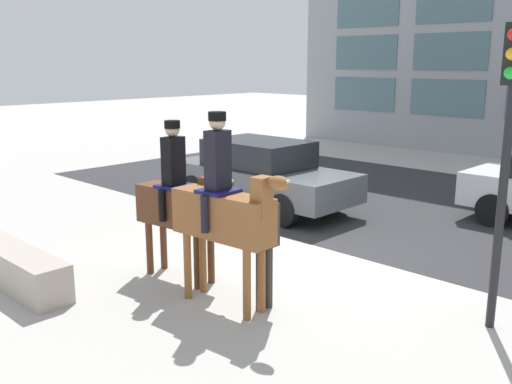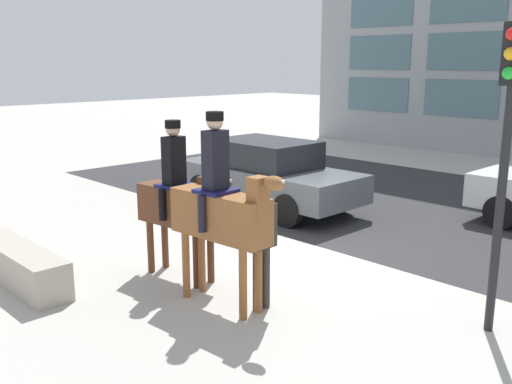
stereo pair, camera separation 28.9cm
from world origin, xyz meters
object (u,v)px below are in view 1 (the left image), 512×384
object	(u,v)px
pedestrian_bystander	(263,240)
street_car_near_lane	(261,173)
planter_ledge	(15,267)
mounted_horse_lead	(180,202)
traffic_light	(508,129)
mounted_horse_companion	(224,211)

from	to	relation	value
pedestrian_bystander	street_car_near_lane	distance (m)	5.69
pedestrian_bystander	planter_ledge	size ratio (longest dim) A/B	0.64
pedestrian_bystander	street_car_near_lane	world-z (taller)	pedestrian_bystander
mounted_horse_lead	traffic_light	xyz separation A→B (m)	(4.22, 1.69, 1.32)
mounted_horse_lead	planter_ledge	world-z (taller)	mounted_horse_lead
mounted_horse_companion	traffic_light	xyz separation A→B (m)	(2.96, 1.92, 1.18)
traffic_light	street_car_near_lane	bearing A→B (deg)	158.92
mounted_horse_companion	planter_ledge	world-z (taller)	mounted_horse_companion
mounted_horse_lead	planter_ledge	bearing A→B (deg)	-136.48
mounted_horse_companion	traffic_light	distance (m)	3.72
pedestrian_bystander	traffic_light	world-z (taller)	traffic_light
mounted_horse_companion	street_car_near_lane	size ratio (longest dim) A/B	0.59
street_car_near_lane	mounted_horse_companion	bearing A→B (deg)	-51.68
pedestrian_bystander	planter_ledge	distance (m)	3.97
mounted_horse_lead	planter_ledge	distance (m)	2.71
street_car_near_lane	planter_ledge	bearing A→B (deg)	-84.53
mounted_horse_companion	pedestrian_bystander	distance (m)	0.66
street_car_near_lane	planter_ledge	distance (m)	6.17
street_car_near_lane	traffic_light	distance (m)	7.11
pedestrian_bystander	planter_ledge	world-z (taller)	pedestrian_bystander
traffic_light	planter_ledge	distance (m)	7.25
street_car_near_lane	planter_ledge	size ratio (longest dim) A/B	1.74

